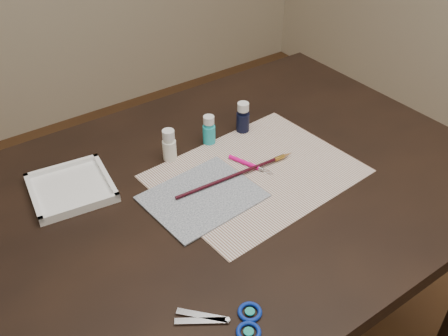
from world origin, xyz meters
TOP-DOWN VIEW (x-y plane):
  - table at (0.00, 0.00)m, footprint 1.30×0.90m
  - paper at (0.09, -0.01)m, footprint 0.49×0.39m
  - canvas at (-0.07, -0.01)m, footprint 0.26×0.21m
  - paint_bottle_white at (-0.05, 0.16)m, footprint 0.04×0.04m
  - paint_bottle_cyan at (0.07, 0.17)m, footprint 0.04×0.04m
  - paint_bottle_navy at (0.18, 0.16)m, footprint 0.04×0.04m
  - paintbrush at (0.04, 0.00)m, footprint 0.33×0.03m
  - craft_knife at (0.09, 0.02)m, footprint 0.05×0.12m
  - scissors at (-0.23, -0.31)m, footprint 0.19×0.16m
  - palette_tray at (-0.30, 0.19)m, footprint 0.20×0.20m

SIDE VIEW (x-z plane):
  - table at x=0.00m, z-range 0.00..0.75m
  - paper at x=0.09m, z-range 0.75..0.75m
  - canvas at x=-0.07m, z-range 0.75..0.76m
  - scissors at x=-0.23m, z-range 0.75..0.76m
  - craft_knife at x=0.09m, z-range 0.75..0.76m
  - palette_tray at x=-0.30m, z-range 0.75..0.77m
  - paintbrush at x=0.04m, z-range 0.76..0.77m
  - paint_bottle_cyan at x=0.07m, z-range 0.75..0.83m
  - paint_bottle_white at x=-0.05m, z-range 0.75..0.83m
  - paint_bottle_navy at x=0.18m, z-range 0.75..0.84m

